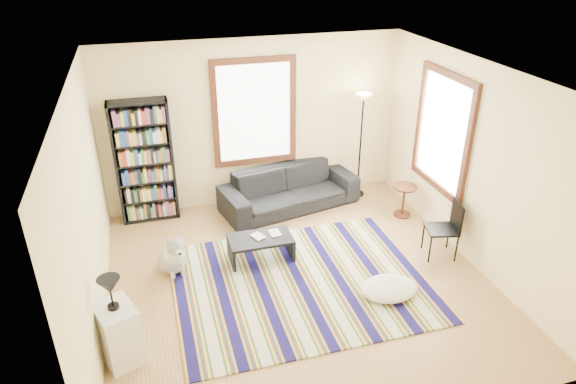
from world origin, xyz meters
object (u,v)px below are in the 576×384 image
object	(u,v)px
white_cabinet	(119,333)
side_table	(403,201)
bookshelf	(145,162)
coffee_table	(261,248)
floor_lamp	(360,146)
floor_cushion	(389,288)
sofa	(289,189)
dog	(171,252)
folding_chair	(441,229)

from	to	relation	value
white_cabinet	side_table	bearing A→B (deg)	2.81
bookshelf	coffee_table	distance (m)	2.38
bookshelf	floor_lamp	size ratio (longest dim) A/B	1.08
coffee_table	floor_cushion	distance (m)	1.89
sofa	floor_lamp	size ratio (longest dim) A/B	1.25
dog	coffee_table	bearing A→B (deg)	-18.36
side_table	folding_chair	bearing A→B (deg)	-92.35
white_cabinet	dog	bearing A→B (deg)	44.07
coffee_table	folding_chair	world-z (taller)	folding_chair
floor_lamp	dog	xyz separation A→B (m)	(-3.40, -1.45, -0.62)
coffee_table	white_cabinet	bearing A→B (deg)	-143.07
floor_lamp	side_table	world-z (taller)	floor_lamp
coffee_table	dog	world-z (taller)	dog
floor_lamp	sofa	bearing A→B (deg)	-175.64
folding_chair	white_cabinet	size ratio (longest dim) A/B	1.23
sofa	dog	size ratio (longest dim) A/B	3.70
sofa	dog	xyz separation A→B (m)	(-2.09, -1.35, -0.03)
floor_cushion	dog	distance (m)	2.98
sofa	floor_cushion	distance (m)	2.75
side_table	folding_chair	size ratio (longest dim) A/B	0.63
coffee_table	side_table	bearing A→B (deg)	13.12
bookshelf	white_cabinet	distance (m)	3.24
bookshelf	dog	world-z (taller)	bookshelf
floor_cushion	folding_chair	bearing A→B (deg)	30.05
sofa	folding_chair	xyz separation A→B (m)	(1.68, -2.04, 0.09)
floor_cushion	dog	bearing A→B (deg)	153.53
floor_cushion	sofa	bearing A→B (deg)	102.05
bookshelf	side_table	bearing A→B (deg)	-15.16
bookshelf	folding_chair	size ratio (longest dim) A/B	2.33
floor_lamp	dog	world-z (taller)	floor_lamp
floor_cushion	white_cabinet	world-z (taller)	white_cabinet
sofa	coffee_table	xyz separation A→B (m)	(-0.84, -1.42, -0.16)
side_table	dog	bearing A→B (deg)	-172.05
sofa	side_table	world-z (taller)	sofa
sofa	floor_cushion	size ratio (longest dim) A/B	3.02
side_table	folding_chair	distance (m)	1.23
side_table	dog	world-z (taller)	dog
floor_lamp	white_cabinet	xyz separation A→B (m)	(-4.08, -2.97, -0.58)
white_cabinet	coffee_table	bearing A→B (deg)	15.25
bookshelf	coffee_table	size ratio (longest dim) A/B	2.22
white_cabinet	sofa	bearing A→B (deg)	24.34
sofa	folding_chair	size ratio (longest dim) A/B	2.70
side_table	bookshelf	bearing A→B (deg)	164.84
floor_lamp	white_cabinet	size ratio (longest dim) A/B	2.66
floor_lamp	folding_chair	size ratio (longest dim) A/B	2.16
dog	floor_lamp	bearing A→B (deg)	7.84
coffee_table	side_table	world-z (taller)	side_table
bookshelf	floor_cushion	xyz separation A→B (m)	(2.87, -2.95, -0.90)
folding_chair	dog	xyz separation A→B (m)	(-3.77, 0.68, -0.12)
sofa	white_cabinet	xyz separation A→B (m)	(-2.77, -2.87, 0.01)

